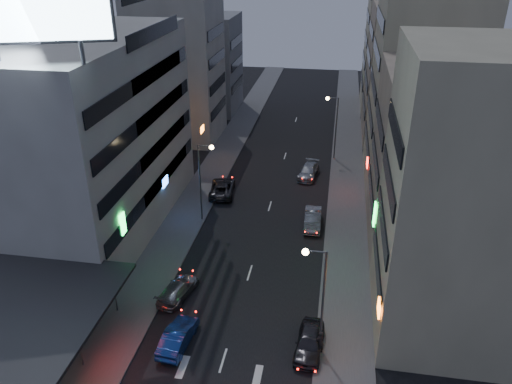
% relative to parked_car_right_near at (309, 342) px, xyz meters
% --- Properties ---
extents(sidewalk_left, '(4.00, 120.00, 0.12)m').
position_rel_parked_car_right_near_xyz_m(sidewalk_left, '(-13.60, 24.08, -0.70)').
color(sidewalk_left, '#4C4C4F').
rests_on(sidewalk_left, ground).
extents(sidewalk_right, '(4.00, 120.00, 0.12)m').
position_rel_parked_car_right_near_xyz_m(sidewalk_right, '(2.40, 24.08, -0.70)').
color(sidewalk_right, '#4C4C4F').
rests_on(sidewalk_right, ground).
extents(food_court, '(11.00, 13.00, 3.88)m').
position_rel_parked_car_right_near_xyz_m(food_court, '(-19.50, -3.92, 1.23)').
color(food_court, '#AEA688').
rests_on(food_court, ground).
extents(white_building, '(14.00, 24.00, 18.00)m').
position_rel_parked_car_right_near_xyz_m(white_building, '(-22.60, 14.08, 8.24)').
color(white_building, '#AFAFAA').
rests_on(white_building, ground).
extents(shophouse_near, '(10.00, 11.00, 20.00)m').
position_rel_parked_car_right_near_xyz_m(shophouse_near, '(9.40, 4.58, 9.24)').
color(shophouse_near, '#AEA688').
rests_on(shophouse_near, ground).
extents(shophouse_mid, '(11.00, 12.00, 16.00)m').
position_rel_parked_car_right_near_xyz_m(shophouse_mid, '(9.90, 16.08, 7.24)').
color(shophouse_mid, tan).
rests_on(shophouse_mid, ground).
extents(shophouse_far, '(10.00, 14.00, 22.00)m').
position_rel_parked_car_right_near_xyz_m(shophouse_far, '(9.40, 29.08, 10.24)').
color(shophouse_far, '#AEA688').
rests_on(shophouse_far, ground).
extents(far_left_a, '(11.00, 10.00, 20.00)m').
position_rel_parked_car_right_near_xyz_m(far_left_a, '(-21.10, 39.08, 9.24)').
color(far_left_a, '#AFAFAA').
rests_on(far_left_a, ground).
extents(far_left_b, '(12.00, 10.00, 15.00)m').
position_rel_parked_car_right_near_xyz_m(far_left_b, '(-21.60, 52.08, 6.74)').
color(far_left_b, gray).
rests_on(far_left_b, ground).
extents(far_right_a, '(11.00, 12.00, 18.00)m').
position_rel_parked_car_right_near_xyz_m(far_right_a, '(9.90, 44.08, 8.24)').
color(far_right_a, tan).
rests_on(far_right_a, ground).
extents(far_right_b, '(12.00, 12.00, 24.00)m').
position_rel_parked_car_right_near_xyz_m(far_right_b, '(10.40, 58.08, 11.24)').
color(far_right_b, '#AEA688').
rests_on(far_right_b, ground).
extents(billboard, '(9.52, 3.75, 6.20)m').
position_rel_parked_car_right_near_xyz_m(billboard, '(-18.59, 4.06, 20.90)').
color(billboard, '#595B60').
rests_on(billboard, white_building).
extents(street_lamp_right_near, '(1.60, 0.44, 8.02)m').
position_rel_parked_car_right_near_xyz_m(street_lamp_right_near, '(0.30, 0.08, 4.61)').
color(street_lamp_right_near, '#595B60').
rests_on(street_lamp_right_near, sidewalk_right).
extents(street_lamp_left, '(1.60, 0.44, 8.02)m').
position_rel_parked_car_right_near_xyz_m(street_lamp_left, '(-11.50, 16.08, 4.61)').
color(street_lamp_left, '#595B60').
rests_on(street_lamp_left, sidewalk_left).
extents(street_lamp_right_far, '(1.60, 0.44, 8.02)m').
position_rel_parked_car_right_near_xyz_m(street_lamp_right_far, '(0.30, 34.08, 4.61)').
color(street_lamp_right_far, '#595B60').
rests_on(street_lamp_right_far, sidewalk_right).
extents(parked_car_right_near, '(2.08, 4.55, 1.51)m').
position_rel_parked_car_right_near_xyz_m(parked_car_right_near, '(0.00, 0.00, 0.00)').
color(parked_car_right_near, '#2A292E').
rests_on(parked_car_right_near, ground).
extents(parked_car_right_mid, '(1.73, 4.60, 1.50)m').
position_rel_parked_car_right_near_xyz_m(parked_car_right_mid, '(-0.89, 16.74, -0.01)').
color(parked_car_right_mid, gray).
rests_on(parked_car_right_mid, ground).
extents(parked_car_left, '(3.20, 5.76, 1.53)m').
position_rel_parked_car_right_near_xyz_m(parked_car_left, '(-11.20, 22.07, 0.01)').
color(parked_car_left, '#25252A').
rests_on(parked_car_left, ground).
extents(parked_car_right_far, '(2.60, 5.08, 1.41)m').
position_rel_parked_car_right_near_xyz_m(parked_car_right_far, '(-2.14, 28.19, -0.05)').
color(parked_car_right_far, gray).
rests_on(parked_car_right_far, ground).
extents(road_car_blue, '(1.90, 4.55, 1.46)m').
position_rel_parked_car_right_near_xyz_m(road_car_blue, '(-8.98, -0.98, -0.03)').
color(road_car_blue, navy).
rests_on(road_car_blue, ground).
extents(road_car_silver, '(2.74, 4.86, 1.33)m').
position_rel_parked_car_right_near_xyz_m(road_car_silver, '(-10.60, 4.12, -0.09)').
color(road_car_silver, gray).
rests_on(road_car_silver, ground).
extents(person, '(0.81, 0.78, 1.87)m').
position_rel_parked_car_right_near_xyz_m(person, '(0.70, -0.26, 0.30)').
color(person, black).
rests_on(person, sidewalk_right).
extents(scooter_silver_b, '(1.33, 1.93, 1.13)m').
position_rel_parked_car_right_near_xyz_m(scooter_silver_b, '(1.88, -3.24, -0.07)').
color(scooter_silver_b, '#ADAEB5').
rests_on(scooter_silver_b, sidewalk_right).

